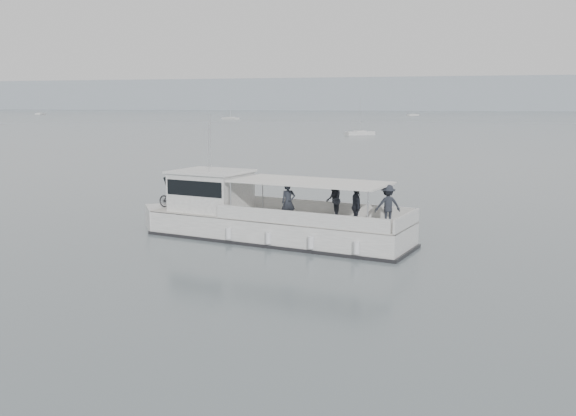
# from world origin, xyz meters

# --- Properties ---
(ground) EXTENTS (1400.00, 1400.00, 0.00)m
(ground) POSITION_xyz_m (0.00, 0.00, 0.00)
(ground) COLOR slate
(ground) RESTS_ON ground
(headland) EXTENTS (1400.00, 90.00, 28.00)m
(headland) POSITION_xyz_m (0.00, 560.00, 14.00)
(headland) COLOR #939EA8
(headland) RESTS_ON ground
(tour_boat) EXTENTS (14.65, 6.03, 6.11)m
(tour_boat) POSITION_xyz_m (2.32, 1.27, 1.00)
(tour_boat) COLOR white
(tour_boat) RESTS_ON ground
(moored_fleet) EXTENTS (414.74, 285.33, 11.37)m
(moored_fleet) POSITION_xyz_m (-61.46, 192.02, 0.36)
(moored_fleet) COLOR white
(moored_fleet) RESTS_ON ground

